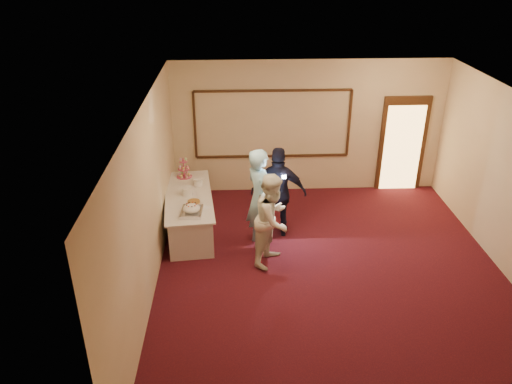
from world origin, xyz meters
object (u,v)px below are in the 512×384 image
buffet_table (190,213)px  cupcake_stand (184,169)px  man (260,199)px  plate_stack_b (198,182)px  guest (279,193)px  woman (273,219)px  pavlova_tray (192,210)px  plate_stack_a (187,191)px  tart (194,202)px

buffet_table → cupcake_stand: bearing=99.8°
man → buffet_table: bearing=41.9°
plate_stack_b → man: man is taller
man → guest: (0.38, 0.39, -0.07)m
cupcake_stand → woman: size_ratio=0.28×
buffet_table → plate_stack_b: plate_stack_b is taller
pavlova_tray → guest: 1.70m
buffet_table → plate_stack_b: (0.17, 0.44, 0.46)m
buffet_table → woman: woman is taller
cupcake_stand → guest: 2.18m
pavlova_tray → plate_stack_a: (-0.14, 0.74, 0.00)m
plate_stack_b → guest: 1.70m
plate_stack_a → tart: 0.38m
cupcake_stand → tart: (0.28, -1.22, -0.14)m
pavlova_tray → cupcake_stand: 1.64m
plate_stack_a → man: man is taller
buffet_table → pavlova_tray: bearing=-80.6°
plate_stack_a → man: (1.37, -0.61, 0.12)m
buffet_table → woman: 1.99m
woman → plate_stack_b: bearing=69.9°
buffet_table → cupcake_stand: 1.05m
man → woman: man is taller
cupcake_stand → guest: guest is taller
tart → woman: size_ratio=0.16×
pavlova_tray → plate_stack_a: bearing=100.4°
cupcake_stand → man: 2.12m
buffet_table → guest: 1.83m
woman → tart: bearing=89.3°
pavlova_tray → woman: (1.44, -0.41, -0.00)m
man → pavlova_tray: bearing=72.2°
guest → pavlova_tray: bearing=25.9°
cupcake_stand → plate_stack_b: 0.55m
pavlova_tray → cupcake_stand: (-0.27, 1.62, 0.09)m
pavlova_tray → man: bearing=6.2°
pavlova_tray → plate_stack_a: 0.76m
tart → plate_stack_a: bearing=112.5°
pavlova_tray → cupcake_stand: cupcake_stand is taller
buffet_table → woman: size_ratio=1.40×
buffet_table → pavlova_tray: (0.12, -0.74, 0.46)m
plate_stack_b → guest: size_ratio=0.10×
tart → cupcake_stand: bearing=103.0°
cupcake_stand → tart: 1.26m
cupcake_stand → woman: bearing=-49.9°
buffet_table → woman: bearing=-36.5°
man → guest: man is taller
buffet_table → cupcake_stand: size_ratio=5.08×
tart → guest: bearing=4.5°
cupcake_stand → man: (1.51, -1.48, 0.04)m
tart → man: (1.23, -0.26, 0.18)m
buffet_table → plate_stack_a: size_ratio=11.46×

